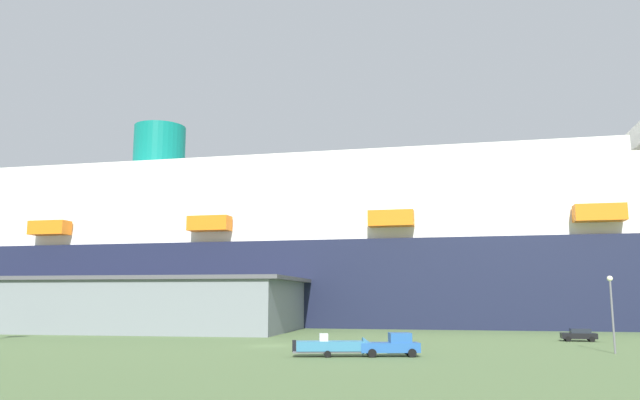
# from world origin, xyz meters

# --- Properties ---
(ground_plane) EXTENTS (600.00, 600.00, 0.00)m
(ground_plane) POSITION_xyz_m (0.00, 30.00, 0.00)
(ground_plane) COLOR #567042
(cruise_ship) EXTENTS (290.14, 51.08, 50.66)m
(cruise_ship) POSITION_xyz_m (0.60, 54.90, 14.07)
(cruise_ship) COLOR #191E38
(cruise_ship) RESTS_ON ground_plane
(terminal_building) EXTENTS (71.27, 30.67, 8.71)m
(terminal_building) POSITION_xyz_m (-37.11, 28.46, 4.38)
(terminal_building) COLOR slate
(terminal_building) RESTS_ON ground_plane
(pickup_truck) EXTENTS (5.88, 3.11, 2.20)m
(pickup_truck) POSITION_xyz_m (14.46, -11.19, 1.04)
(pickup_truck) COLOR #2659A5
(pickup_truck) RESTS_ON ground_plane
(small_boat_on_trailer) EXTENTS (8.94, 3.14, 2.15)m
(small_boat_on_trailer) POSITION_xyz_m (9.34, -12.18, 0.96)
(small_boat_on_trailer) COLOR #595960
(small_boat_on_trailer) RESTS_ON ground_plane
(street_lamp) EXTENTS (0.56, 0.56, 7.70)m
(street_lamp) POSITION_xyz_m (36.30, -5.00, 5.04)
(street_lamp) COLOR slate
(street_lamp) RESTS_ON ground_plane
(parked_car_black_coupe) EXTENTS (4.39, 2.41, 1.58)m
(parked_car_black_coupe) POSITION_xyz_m (37.34, 12.51, 0.83)
(parked_car_black_coupe) COLOR black
(parked_car_black_coupe) RESTS_ON ground_plane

